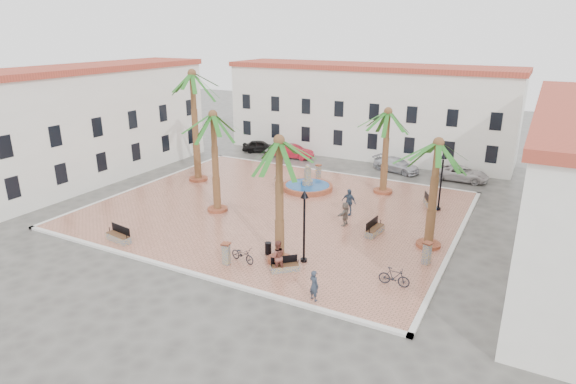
# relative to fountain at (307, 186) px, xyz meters

# --- Properties ---
(ground) EXTENTS (120.00, 120.00, 0.00)m
(ground) POSITION_rel_fountain_xyz_m (-0.11, -5.17, -0.45)
(ground) COLOR #56544F
(ground) RESTS_ON ground
(plaza) EXTENTS (26.00, 22.00, 0.15)m
(plaza) POSITION_rel_fountain_xyz_m (-0.11, -5.17, -0.37)
(plaza) COLOR #BC745B
(plaza) RESTS_ON ground
(kerb_n) EXTENTS (26.30, 0.30, 0.16)m
(kerb_n) POSITION_rel_fountain_xyz_m (-0.11, 5.83, -0.37)
(kerb_n) COLOR silver
(kerb_n) RESTS_ON ground
(kerb_s) EXTENTS (26.30, 0.30, 0.16)m
(kerb_s) POSITION_rel_fountain_xyz_m (-0.11, -16.17, -0.37)
(kerb_s) COLOR silver
(kerb_s) RESTS_ON ground
(kerb_e) EXTENTS (0.30, 22.30, 0.16)m
(kerb_e) POSITION_rel_fountain_xyz_m (12.89, -5.17, -0.37)
(kerb_e) COLOR silver
(kerb_e) RESTS_ON ground
(kerb_w) EXTENTS (0.30, 22.30, 0.16)m
(kerb_w) POSITION_rel_fountain_xyz_m (-13.11, -5.17, -0.37)
(kerb_w) COLOR silver
(kerb_w) RESTS_ON ground
(building_north) EXTENTS (30.40, 7.40, 9.50)m
(building_north) POSITION_rel_fountain_xyz_m (-0.11, 14.83, 4.32)
(building_north) COLOR white
(building_north) RESTS_ON ground
(building_west) EXTENTS (6.40, 24.40, 10.00)m
(building_west) POSITION_rel_fountain_xyz_m (-19.10, -5.17, 4.57)
(building_west) COLOR white
(building_west) RESTS_ON ground
(fountain) EXTENTS (4.21, 4.21, 2.17)m
(fountain) POSITION_rel_fountain_xyz_m (0.00, 0.00, 0.00)
(fountain) COLOR #A24D31
(fountain) RESTS_ON plaza
(palm_nw) EXTENTS (5.35, 5.35, 9.69)m
(palm_nw) POSITION_rel_fountain_xyz_m (-9.77, -2.22, 8.07)
(palm_nw) COLOR #A24D31
(palm_nw) RESTS_ON plaza
(palm_sw) EXTENTS (4.82, 4.82, 7.49)m
(palm_sw) POSITION_rel_fountain_xyz_m (-3.74, -7.63, 6.06)
(palm_sw) COLOR #A24D31
(palm_sw) RESTS_ON plaza
(palm_s) EXTENTS (4.67, 4.67, 7.49)m
(palm_s) POSITION_rel_fountain_xyz_m (4.35, -12.66, 6.08)
(palm_s) COLOR #A24D31
(palm_s) RESTS_ON plaza
(palm_e) EXTENTS (4.88, 4.88, 6.91)m
(palm_e) POSITION_rel_fountain_xyz_m (11.51, -6.54, 5.49)
(palm_e) COLOR #A24D31
(palm_e) RESTS_ON plaza
(palm_ne) EXTENTS (5.01, 5.01, 7.04)m
(palm_ne) POSITION_rel_fountain_xyz_m (5.85, 2.23, 5.59)
(palm_ne) COLOR #A24D31
(palm_ne) RESTS_ON plaza
(bench_s) EXTENTS (1.98, 0.86, 1.01)m
(bench_s) POSITION_rel_fountain_xyz_m (-6.04, -15.06, -0.01)
(bench_s) COLOR gray
(bench_s) RESTS_ON plaza
(bench_se) EXTENTS (1.53, 1.45, 0.85)m
(bench_se) POSITION_rel_fountain_xyz_m (5.19, -13.61, -0.05)
(bench_se) COLOR gray
(bench_se) RESTS_ON plaza
(bench_e) EXTENTS (0.77, 1.92, 0.99)m
(bench_e) POSITION_rel_fountain_xyz_m (7.97, -6.33, -0.02)
(bench_e) COLOR gray
(bench_e) RESTS_ON plaza
(bench_ne) EXTENTS (1.32, 1.93, 0.99)m
(bench_ne) POSITION_rel_fountain_xyz_m (10.02, 0.64, -0.02)
(bench_ne) COLOR gray
(bench_ne) RESTS_ON plaza
(lamppost_s) EXTENTS (0.47, 0.47, 4.36)m
(lamppost_s) POSITION_rel_fountain_xyz_m (5.60, -12.05, 2.66)
(lamppost_s) COLOR black
(lamppost_s) RESTS_ON plaza
(lamppost_e) EXTENTS (0.48, 0.48, 4.38)m
(lamppost_e) POSITION_rel_fountain_xyz_m (10.74, 0.23, 2.67)
(lamppost_e) COLOR black
(lamppost_e) RESTS_ON plaza
(bollard_se) EXTENTS (0.54, 0.54, 1.32)m
(bollard_se) POSITION_rel_fountain_xyz_m (1.83, -14.43, 0.39)
(bollard_se) COLOR gray
(bollard_se) RESTS_ON plaza
(bollard_n) EXTENTS (0.51, 0.51, 1.28)m
(bollard_n) POSITION_rel_fountain_xyz_m (-0.52, 3.33, 0.37)
(bollard_n) COLOR gray
(bollard_n) RESTS_ON plaza
(bollard_e) EXTENTS (0.59, 0.59, 1.35)m
(bollard_e) POSITION_rel_fountain_xyz_m (11.95, -9.02, 0.41)
(bollard_e) COLOR gray
(bollard_e) RESTS_ON plaza
(litter_bin) EXTENTS (0.39, 0.39, 0.75)m
(litter_bin) POSITION_rel_fountain_xyz_m (3.29, -12.19, 0.08)
(litter_bin) COLOR black
(litter_bin) RESTS_ON plaza
(cyclist_a) EXTENTS (0.70, 0.59, 1.62)m
(cyclist_a) POSITION_rel_fountain_xyz_m (7.90, -15.57, 0.52)
(cyclist_a) COLOR #2B3443
(cyclist_a) RESTS_ON plaza
(bicycle_a) EXTENTS (1.81, 0.95, 0.91)m
(bicycle_a) POSITION_rel_fountain_xyz_m (2.49, -13.74, 0.16)
(bicycle_a) COLOR black
(bicycle_a) RESTS_ON plaza
(cyclist_b) EXTENTS (1.17, 1.12, 1.90)m
(cyclist_b) POSITION_rel_fountain_xyz_m (4.88, -13.89, 0.65)
(cyclist_b) COLOR brown
(cyclist_b) RESTS_ON plaza
(bicycle_b) EXTENTS (1.68, 0.52, 1.00)m
(bicycle_b) POSITION_rel_fountain_xyz_m (11.01, -12.31, 0.21)
(bicycle_b) COLOR black
(bicycle_b) RESTS_ON plaza
(pedestrian_fountain_a) EXTENTS (0.94, 0.78, 1.65)m
(pedestrian_fountain_a) POSITION_rel_fountain_xyz_m (-2.23, -1.04, 0.53)
(pedestrian_fountain_a) COLOR #977A60
(pedestrian_fountain_a) RESTS_ON plaza
(pedestrian_fountain_b) EXTENTS (1.22, 0.70, 1.96)m
(pedestrian_fountain_b) POSITION_rel_fountain_xyz_m (5.16, -3.85, 0.68)
(pedestrian_fountain_b) COLOR #384A62
(pedestrian_fountain_b) RESTS_ON plaza
(pedestrian_north) EXTENTS (0.66, 1.06, 1.58)m
(pedestrian_north) POSITION_rel_fountain_xyz_m (-6.92, 5.23, 0.50)
(pedestrian_north) COLOR #515156
(pedestrian_north) RESTS_ON plaza
(pedestrian_east) EXTENTS (0.55, 1.56, 1.66)m
(pedestrian_east) POSITION_rel_fountain_xyz_m (5.66, -5.82, 0.54)
(pedestrian_east) COLOR #695D54
(pedestrian_east) RESTS_ON plaza
(car_black) EXTENTS (4.23, 3.05, 1.34)m
(car_black) POSITION_rel_fountain_xyz_m (-10.52, 9.71, 0.22)
(car_black) COLOR black
(car_black) RESTS_ON ground
(car_red) EXTENTS (4.37, 1.83, 1.41)m
(car_red) POSITION_rel_fountain_xyz_m (-6.11, 9.14, 0.26)
(car_red) COLOR #B61829
(car_red) RESTS_ON ground
(car_silver) EXTENTS (4.88, 2.98, 1.32)m
(car_silver) POSITION_rel_fountain_xyz_m (4.94, 9.28, 0.21)
(car_silver) COLOR silver
(car_silver) RESTS_ON ground
(car_white) EXTENTS (4.72, 2.19, 1.31)m
(car_white) POSITION_rel_fountain_xyz_m (10.91, 9.19, 0.21)
(car_white) COLOR beige
(car_white) RESTS_ON ground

